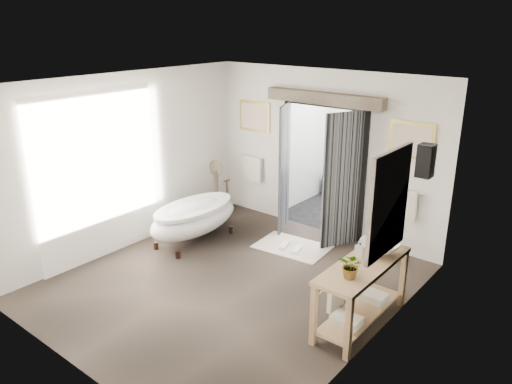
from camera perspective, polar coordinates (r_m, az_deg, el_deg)
ground_plane at (r=7.49m, az=-2.93°, el=-10.26°), size 5.00×5.00×0.00m
room_shell at (r=6.71m, az=-4.12°, el=3.38°), size 4.52×5.02×2.91m
shower_room at (r=10.24m, az=12.03°, el=3.06°), size 2.22×2.01×2.51m
back_wall_dressing at (r=8.65m, az=7.18°, el=4.89°), size 3.82×0.77×2.52m
clawfoot_tub at (r=8.67m, az=-7.08°, el=-2.89°), size 0.83×1.85×0.90m
vanity at (r=6.46m, az=11.75°, el=-10.70°), size 0.57×1.60×0.85m
pedestal_mirror at (r=9.77m, az=-4.53°, el=0.06°), size 0.33×0.22×1.13m
rug at (r=8.56m, az=4.16°, el=-6.26°), size 1.27×0.91×0.01m
slippers at (r=8.45m, az=3.95°, el=-6.35°), size 0.44×0.30×0.05m
basin at (r=6.55m, az=13.94°, el=-6.20°), size 0.60×0.60×0.18m
plant at (r=5.87m, az=10.86°, el=-8.30°), size 0.29×0.26×0.31m
soap_bottle_a at (r=6.43m, az=11.62°, el=-6.37°), size 0.12×0.12×0.20m
soap_bottle_b at (r=6.85m, az=14.96°, el=-5.15°), size 0.17×0.17×0.17m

